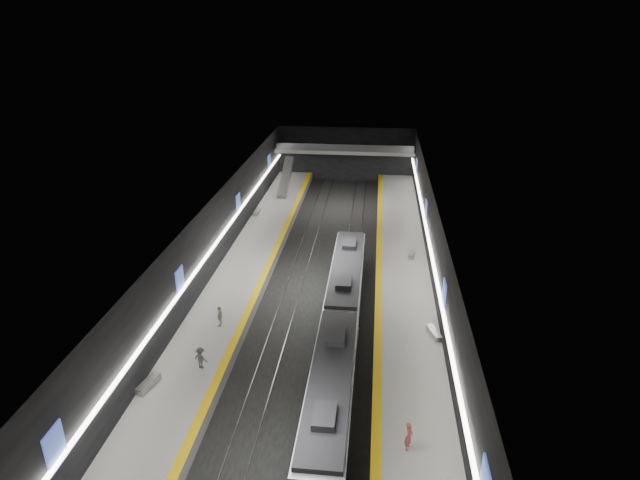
# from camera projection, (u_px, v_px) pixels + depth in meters

# --- Properties ---
(ground) EXTENTS (70.00, 70.00, 0.00)m
(ground) POSITION_uv_depth(u_px,v_px,m) (320.00, 290.00, 48.89)
(ground) COLOR black
(ground) RESTS_ON ground
(ceiling) EXTENTS (20.00, 70.00, 0.04)m
(ceiling) POSITION_uv_depth(u_px,v_px,m) (320.00, 208.00, 45.74)
(ceiling) COLOR beige
(ceiling) RESTS_ON wall_left
(wall_left) EXTENTS (0.04, 70.00, 8.00)m
(wall_left) POSITION_uv_depth(u_px,v_px,m) (210.00, 246.00, 48.31)
(wall_left) COLOR black
(wall_left) RESTS_ON ground
(wall_right) EXTENTS (0.04, 70.00, 8.00)m
(wall_right) POSITION_uv_depth(u_px,v_px,m) (435.00, 256.00, 46.32)
(wall_right) COLOR black
(wall_right) RESTS_ON ground
(wall_back) EXTENTS (20.00, 0.04, 8.00)m
(wall_back) POSITION_uv_depth(u_px,v_px,m) (346.00, 154.00, 79.30)
(wall_back) COLOR black
(wall_back) RESTS_ON ground
(platform_left) EXTENTS (5.00, 70.00, 1.00)m
(platform_left) POSITION_uv_depth(u_px,v_px,m) (240.00, 281.00, 49.44)
(platform_left) COLOR slate
(platform_left) RESTS_ON ground
(tile_surface_left) EXTENTS (5.00, 70.00, 0.02)m
(tile_surface_left) POSITION_uv_depth(u_px,v_px,m) (239.00, 276.00, 49.23)
(tile_surface_left) COLOR #9E9E99
(tile_surface_left) RESTS_ON platform_left
(tactile_strip_left) EXTENTS (0.60, 70.00, 0.02)m
(tactile_strip_left) POSITION_uv_depth(u_px,v_px,m) (263.00, 278.00, 49.01)
(tactile_strip_left) COLOR yellow
(tactile_strip_left) RESTS_ON platform_left
(platform_right) EXTENTS (5.00, 70.00, 1.00)m
(platform_right) POSITION_uv_depth(u_px,v_px,m) (403.00, 290.00, 47.95)
(platform_right) COLOR slate
(platform_right) RESTS_ON ground
(tile_surface_right) EXTENTS (5.00, 70.00, 0.02)m
(tile_surface_right) POSITION_uv_depth(u_px,v_px,m) (404.00, 285.00, 47.74)
(tile_surface_right) COLOR #9E9E99
(tile_surface_right) RESTS_ON platform_right
(tactile_strip_right) EXTENTS (0.60, 70.00, 0.02)m
(tactile_strip_right) POSITION_uv_depth(u_px,v_px,m) (379.00, 283.00, 47.96)
(tactile_strip_right) COLOR yellow
(tactile_strip_right) RESTS_ON platform_right
(rails) EXTENTS (6.52, 70.00, 0.12)m
(rails) POSITION_uv_depth(u_px,v_px,m) (320.00, 290.00, 48.86)
(rails) COLOR gray
(rails) RESTS_ON ground
(train) EXTENTS (2.69, 30.04, 3.60)m
(train) POSITION_uv_depth(u_px,v_px,m) (340.00, 330.00, 38.79)
(train) COLOR #0F1637
(train) RESTS_ON ground
(ad_posters) EXTENTS (19.94, 53.50, 2.20)m
(ad_posters) POSITION_uv_depth(u_px,v_px,m) (321.00, 241.00, 48.03)
(ad_posters) COLOR #4057C2
(ad_posters) RESTS_ON wall_left
(cove_light_left) EXTENTS (0.25, 68.60, 0.12)m
(cove_light_left) POSITION_uv_depth(u_px,v_px,m) (213.00, 248.00, 48.36)
(cove_light_left) COLOR white
(cove_light_left) RESTS_ON wall_left
(cove_light_right) EXTENTS (0.25, 68.60, 0.12)m
(cove_light_right) POSITION_uv_depth(u_px,v_px,m) (432.00, 258.00, 46.42)
(cove_light_right) COLOR white
(cove_light_right) RESTS_ON wall_right
(mezzanine_bridge) EXTENTS (20.00, 3.00, 1.50)m
(mezzanine_bridge) POSITION_uv_depth(u_px,v_px,m) (345.00, 151.00, 77.00)
(mezzanine_bridge) COLOR gray
(mezzanine_bridge) RESTS_ON wall_left
(escalator) EXTENTS (1.20, 7.50, 3.92)m
(escalator) POSITION_uv_depth(u_px,v_px,m) (286.00, 177.00, 72.25)
(escalator) COLOR #99999E
(escalator) RESTS_ON platform_left
(bench_left_near) EXTENTS (1.02, 2.10, 0.49)m
(bench_left_near) POSITION_uv_depth(u_px,v_px,m) (148.00, 384.00, 34.67)
(bench_left_near) COLOR #99999E
(bench_left_near) RESTS_ON platform_left
(bench_left_far) EXTENTS (0.56, 1.83, 0.44)m
(bench_left_far) POSITION_uv_depth(u_px,v_px,m) (257.00, 212.00, 64.39)
(bench_left_far) COLOR #99999E
(bench_left_far) RESTS_ON platform_left
(bench_right_near) EXTENTS (1.11, 2.00, 0.47)m
(bench_right_near) POSITION_uv_depth(u_px,v_px,m) (434.00, 333.00, 40.13)
(bench_right_near) COLOR #99999E
(bench_right_near) RESTS_ON platform_right
(bench_right_far) EXTENTS (0.77, 1.68, 0.40)m
(bench_right_far) POSITION_uv_depth(u_px,v_px,m) (412.00, 255.00, 53.20)
(bench_right_far) COLOR #99999E
(bench_right_far) RESTS_ON platform_right
(passenger_right_a) EXTENTS (0.59, 0.74, 1.77)m
(passenger_right_a) POSITION_uv_depth(u_px,v_px,m) (409.00, 436.00, 29.50)
(passenger_right_a) COLOR #B84744
(passenger_right_a) RESTS_ON platform_right
(passenger_left_a) EXTENTS (0.42, 1.00, 1.70)m
(passenger_left_a) POSITION_uv_depth(u_px,v_px,m) (220.00, 316.00, 41.21)
(passenger_left_a) COLOR beige
(passenger_left_a) RESTS_ON platform_left
(passenger_left_b) EXTENTS (1.15, 0.89, 1.58)m
(passenger_left_b) POSITION_uv_depth(u_px,v_px,m) (201.00, 358.00, 36.33)
(passenger_left_b) COLOR #3C3C43
(passenger_left_b) RESTS_ON platform_left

